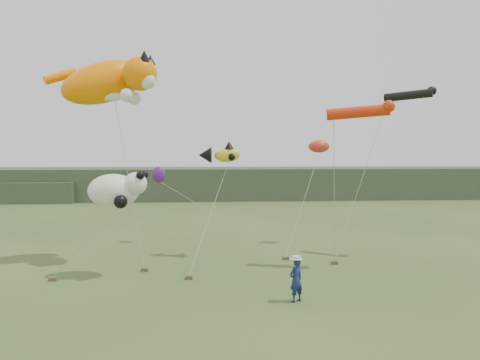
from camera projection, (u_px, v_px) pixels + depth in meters
name	position (u px, v px, depth m)	size (l,w,h in m)	color
ground	(257.00, 303.00, 18.50)	(120.00, 120.00, 0.00)	#385123
headland	(196.00, 184.00, 62.62)	(90.00, 13.00, 4.00)	#2D3D28
festival_attendant	(296.00, 280.00, 18.60)	(0.64, 0.42, 1.76)	navy
sandbag_anchors	(207.00, 269.00, 23.63)	(14.30, 3.89, 0.17)	brown
cat_kite	(113.00, 81.00, 25.35)	(6.45, 4.00, 3.63)	#FF7C00
fish_kite	(219.00, 155.00, 26.71)	(2.46, 1.65, 1.27)	gold
tube_kites	(383.00, 105.00, 24.96)	(6.90, 4.42, 2.10)	black
panda_kite	(117.00, 190.00, 22.38)	(2.88, 1.86, 1.79)	white
misc_kites	(258.00, 157.00, 30.77)	(11.69, 1.70, 2.82)	red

